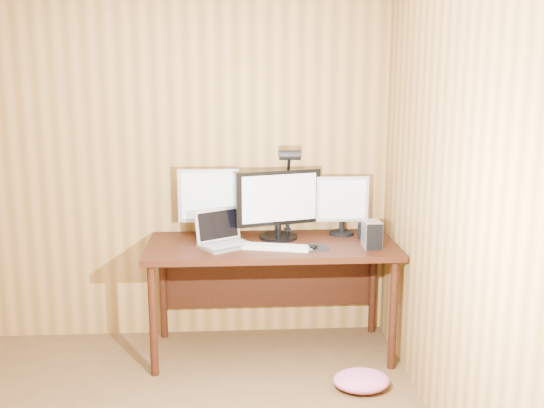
{
  "coord_description": "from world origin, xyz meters",
  "views": [
    {
      "loc": [
        0.68,
        -2.33,
        1.83
      ],
      "look_at": [
        0.93,
        1.58,
        1.02
      ],
      "focal_mm": 42.0,
      "sensor_mm": 36.0,
      "label": 1
    }
  ],
  "objects": [
    {
      "name": "phone",
      "position": [
        1.16,
        1.48,
        0.76
      ],
      "size": [
        0.06,
        0.1,
        0.01
      ],
      "rotation": [
        0.0,
        0.0,
        -0.16
      ],
      "color": "silver",
      "rests_on": "desk"
    },
    {
      "name": "monitor_left",
      "position": [
        0.52,
        1.82,
        1.0
      ],
      "size": [
        0.41,
        0.19,
        0.46
      ],
      "rotation": [
        0.0,
        0.0,
        -0.02
      ],
      "color": "black",
      "rests_on": "desk"
    },
    {
      "name": "hard_drive",
      "position": [
        1.55,
        1.49,
        0.83
      ],
      "size": [
        0.11,
        0.15,
        0.17
      ],
      "rotation": [
        0.0,
        0.0,
        0.01
      ],
      "color": "silver",
      "rests_on": "desk"
    },
    {
      "name": "desk",
      "position": [
        0.93,
        1.7,
        0.63
      ],
      "size": [
        1.6,
        0.7,
        0.75
      ],
      "color": "black",
      "rests_on": "floor"
    },
    {
      "name": "mousepad",
      "position": [
        1.18,
        1.49,
        0.75
      ],
      "size": [
        0.22,
        0.19,
        0.0
      ],
      "primitive_type": "cube",
      "rotation": [
        0.0,
        0.0,
        0.18
      ],
      "color": "black",
      "rests_on": "desk"
    },
    {
      "name": "monitor_right",
      "position": [
        1.42,
        1.83,
        0.96
      ],
      "size": [
        0.35,
        0.17,
        0.4
      ],
      "rotation": [
        0.0,
        0.0,
        -0.02
      ],
      "color": "black",
      "rests_on": "desk"
    },
    {
      "name": "fabric_pile",
      "position": [
        1.43,
        1.08,
        0.05
      ],
      "size": [
        0.36,
        0.3,
        0.11
      ],
      "primitive_type": null,
      "rotation": [
        0.0,
        0.0,
        0.07
      ],
      "color": "#D8689A",
      "rests_on": "floor"
    },
    {
      "name": "desk_lamp",
      "position": [
        1.06,
        1.86,
        1.14
      ],
      "size": [
        0.14,
        0.2,
        0.62
      ],
      "rotation": [
        0.0,
        0.0,
        0.28
      ],
      "color": "black",
      "rests_on": "desk"
    },
    {
      "name": "room_shell",
      "position": [
        0.0,
        0.0,
        1.25
      ],
      "size": [
        4.0,
        4.0,
        4.0
      ],
      "color": "brown",
      "rests_on": "ground"
    },
    {
      "name": "mouse",
      "position": [
        1.18,
        1.49,
        0.77
      ],
      "size": [
        0.08,
        0.11,
        0.04
      ],
      "primitive_type": "ellipsoid",
      "rotation": [
        0.0,
        0.0,
        0.18
      ],
      "color": "black",
      "rests_on": "mousepad"
    },
    {
      "name": "monitor_center",
      "position": [
        0.98,
        1.76,
        0.99
      ],
      "size": [
        0.57,
        0.25,
        0.46
      ],
      "rotation": [
        0.0,
        0.0,
        0.28
      ],
      "color": "black",
      "rests_on": "desk"
    },
    {
      "name": "keyboard",
      "position": [
        0.95,
        1.5,
        0.76
      ],
      "size": [
        0.44,
        0.23,
        0.02
      ],
      "rotation": [
        0.0,
        0.0,
        -0.25
      ],
      "color": "silver",
      "rests_on": "desk"
    },
    {
      "name": "laptop",
      "position": [
        0.62,
        1.6,
        0.81
      ],
      "size": [
        0.4,
        0.37,
        0.23
      ],
      "rotation": [
        0.0,
        0.0,
        0.55
      ],
      "color": "silver",
      "rests_on": "desk"
    },
    {
      "name": "speaker",
      "position": [
        1.53,
        1.71,
        0.8
      ],
      "size": [
        0.05,
        0.05,
        0.11
      ],
      "primitive_type": "cylinder",
      "color": "black",
      "rests_on": "desk"
    }
  ]
}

